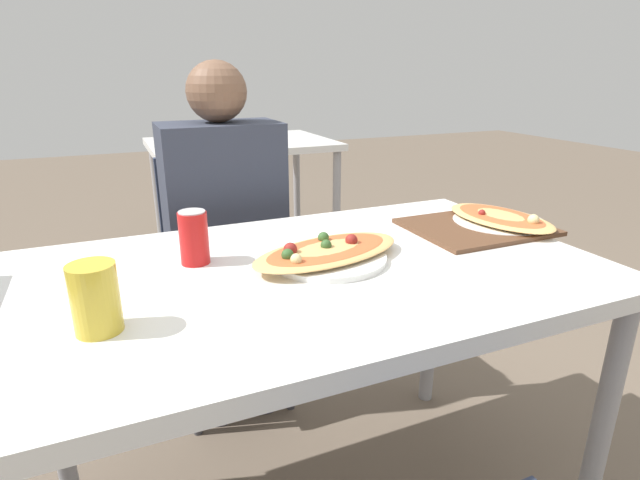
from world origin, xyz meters
TOP-DOWN VIEW (x-y plane):
  - dining_table at (0.00, 0.00)m, footprint 1.33×0.80m
  - chair_far_seated at (-0.05, 0.73)m, footprint 0.40×0.40m
  - person_seated at (-0.05, 0.61)m, footprint 0.38×0.26m
  - pizza_main at (0.05, 0.02)m, footprint 0.42×0.28m
  - soda_can at (-0.23, 0.13)m, footprint 0.07×0.07m
  - drink_glass at (-0.44, -0.12)m, footprint 0.08×0.08m
  - serving_tray at (0.54, 0.08)m, footprint 0.37×0.30m
  - pizza_second at (0.62, 0.08)m, footprint 0.26×0.36m
  - background_table at (0.35, 2.10)m, footprint 1.10×0.80m

SIDE VIEW (x-z plane):
  - chair_far_seated at x=-0.05m, z-range 0.06..0.96m
  - dining_table at x=0.00m, z-range 0.31..1.07m
  - background_table at x=0.35m, z-range 0.26..1.15m
  - person_seated at x=-0.05m, z-range 0.11..1.33m
  - serving_tray at x=0.54m, z-range 0.76..0.78m
  - pizza_second at x=0.62m, z-range 0.76..0.81m
  - pizza_main at x=0.05m, z-range 0.76..0.81m
  - drink_glass at x=-0.44m, z-range 0.76..0.89m
  - soda_can at x=-0.23m, z-range 0.76..0.89m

